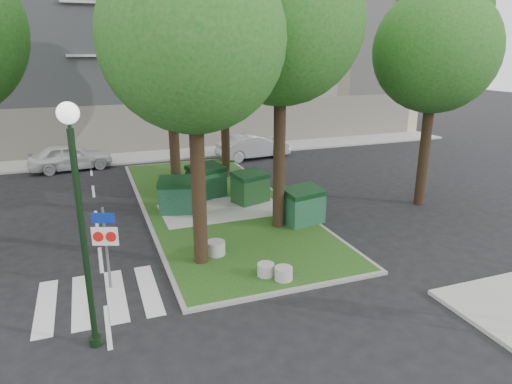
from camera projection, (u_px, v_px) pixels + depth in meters
name	position (u px, v px, depth m)	size (l,w,h in m)	color
ground	(275.00, 294.00, 12.78)	(120.00, 120.00, 0.00)	black
median_island	(216.00, 204.00, 20.08)	(6.00, 16.00, 0.12)	#1C4112
median_kerb	(216.00, 204.00, 20.09)	(6.30, 16.30, 0.10)	gray
building_sidewalk	(164.00, 155.00, 29.30)	(42.00, 3.00, 0.12)	#999993
zebra_crossing	(132.00, 292.00, 12.87)	(5.00, 3.00, 0.01)	silver
apartment_building	(140.00, 29.00, 33.64)	(41.00, 12.00, 16.00)	#BCAB8D
tree_median_near_left	(195.00, 20.00, 12.41)	(5.20, 5.20, 10.53)	black
tree_median_near_right	(283.00, 4.00, 15.17)	(5.60, 5.60, 11.46)	black
tree_median_mid	(170.00, 38.00, 18.49)	(4.80, 4.80, 9.99)	black
tree_median_far	(224.00, 11.00, 21.84)	(5.80, 5.80, 11.93)	black
tree_street_right	(438.00, 38.00, 18.25)	(5.00, 5.00, 10.06)	black
dumpster_a	(179.00, 195.00, 18.70)	(1.82, 1.50, 1.46)	#103A24
dumpster_b	(206.00, 181.00, 20.68)	(1.91, 1.66, 1.49)	#113B1E
dumpster_c	(250.00, 187.00, 19.93)	(1.76, 1.48, 1.40)	#0F3511
dumpster_d	(303.00, 206.00, 17.53)	(1.73, 1.38, 1.44)	#144227
bollard_left	(216.00, 248.00, 14.91)	(0.63, 0.63, 0.45)	#979692
bollard_right	(284.00, 273.00, 13.29)	(0.53, 0.53, 0.38)	#A1A29C
bollard_mid	(266.00, 269.00, 13.54)	(0.51, 0.51, 0.37)	#A2A29D
litter_bin	(226.00, 163.00, 25.41)	(0.45, 0.45, 0.79)	gold
street_lamp	(79.00, 202.00, 9.54)	(0.44, 0.44, 5.58)	black
traffic_sign_pole	(105.00, 237.00, 12.64)	(0.70, 0.30, 2.45)	slate
car_white	(70.00, 157.00, 25.73)	(1.80, 4.48, 1.53)	silver
car_silver	(253.00, 146.00, 28.52)	(1.61, 4.60, 1.52)	#ADB1B6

